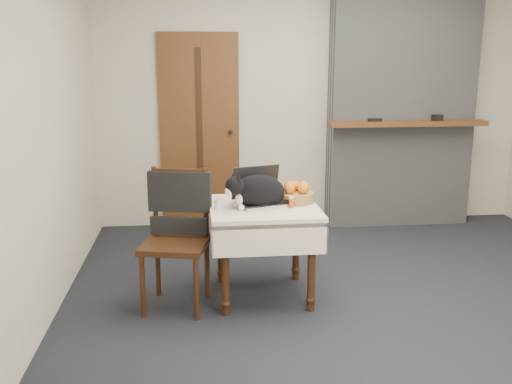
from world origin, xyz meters
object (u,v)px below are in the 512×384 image
side_table (264,220)px  chair (178,219)px  cream_jar (219,204)px  pill_bottle (291,202)px  door (200,132)px  cat (259,191)px  laptop (260,195)px  fruit_basket (296,194)px

side_table → chair: (-0.62, -0.03, 0.04)m
side_table → cream_jar: size_ratio=10.67×
side_table → pill_bottle: bearing=-24.4°
pill_bottle → chair: bearing=176.3°
door → cat: 2.02m
chair → pill_bottle: bearing=9.1°
cream_jar → pill_bottle: (0.52, -0.02, 0.01)m
laptop → pill_bottle: bearing=-52.8°
side_table → cat: (-0.03, -0.02, 0.23)m
chair → door: bearing=97.3°
cream_jar → side_table: bearing=10.7°
door → chair: (-0.19, -1.98, -0.37)m
cream_jar → cat: bearing=7.3°
door → side_table: door is taller
cat → cream_jar: bearing=166.6°
side_table → chair: size_ratio=0.79×
door → cat: size_ratio=3.55×
door → side_table: (0.43, -1.95, -0.41)m
side_table → cream_jar: cream_jar is taller
door → laptop: size_ratio=4.57×
laptop → cat: 0.10m
side_table → laptop: size_ratio=1.78×
door → pill_bottle: door is taller
laptop → cream_jar: size_ratio=5.99×
cream_jar → chair: chair is taller
fruit_basket → chair: bearing=-172.9°
laptop → cat: (-0.02, -0.09, 0.05)m
side_table → chair: 0.62m
fruit_basket → laptop: bearing=-177.2°
fruit_basket → chair: size_ratio=0.27×
laptop → cat: laptop is taller
cat → chair: 0.61m
cat → fruit_basket: (0.29, 0.10, -0.05)m
pill_bottle → cream_jar: bearing=177.3°
laptop → side_table: bearing=-91.6°
cream_jar → chair: size_ratio=0.07×
door → laptop: bearing=-77.6°
door → side_table: 2.04m
door → laptop: 1.95m
pill_bottle → cat: bearing=164.7°
chair → cat: bearing=13.7°
pill_bottle → fruit_basket: 0.17m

